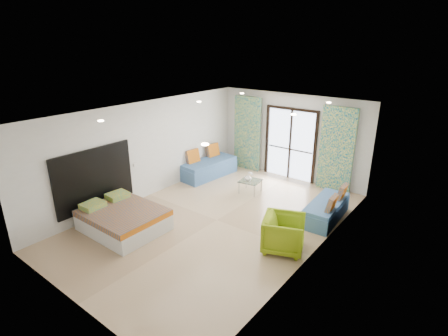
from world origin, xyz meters
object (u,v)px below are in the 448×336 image
Objects in this scene: daybed_right at (327,209)px; coffee_table at (250,182)px; bed at (123,219)px; daybed_left at (209,167)px; armchair at (284,232)px.

daybed_right reaches higher than coffee_table.
daybed_right is at bearing 43.56° from bed.
daybed_left reaches higher than bed.
daybed_left reaches higher than armchair.
daybed_right is at bearing -27.59° from armchair.
bed is 3.93m from daybed_left.
daybed_left is at bearing 170.44° from daybed_right.
coffee_table is (-2.41, 0.19, 0.07)m from daybed_right.
daybed_left is at bearing 38.19° from armchair.
daybed_right is 1.88m from armchair.
daybed_right is (3.59, 3.41, -0.00)m from bed.
bed is at bearing -139.75° from daybed_right.
bed is 0.91× the size of daybed_left.
bed is at bearing -75.23° from daybed_left.
armchair is at bearing 24.46° from bed.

